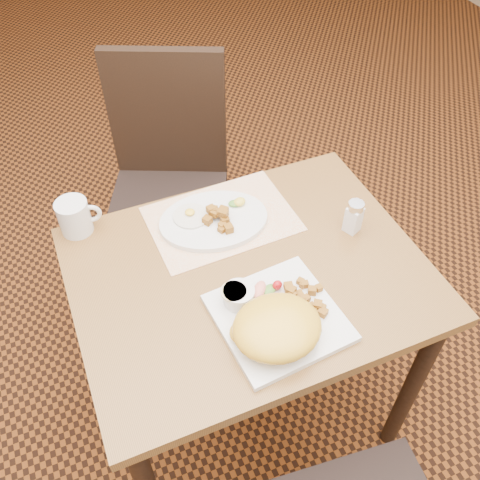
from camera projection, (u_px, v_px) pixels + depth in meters
name	position (u px, v px, depth m)	size (l,w,h in m)	color
ground	(247.00, 404.00, 1.93)	(8.00, 8.00, 0.00)	black
table	(249.00, 296.00, 1.46)	(0.90, 0.70, 0.75)	brown
chair_far	(168.00, 174.00, 1.97)	(0.56, 0.56, 0.97)	black
placemat	(222.00, 219.00, 1.51)	(0.40, 0.28, 0.00)	white
plate_square	(278.00, 318.00, 1.27)	(0.28, 0.28, 0.02)	silver
plate_oval	(214.00, 220.00, 1.49)	(0.30, 0.23, 0.02)	silver
hollandaise_mound	(276.00, 328.00, 1.20)	(0.21, 0.18, 0.08)	gold
ramekin	(238.00, 295.00, 1.28)	(0.08, 0.08, 0.04)	silver
garnish_sq	(266.00, 289.00, 1.31)	(0.09, 0.06, 0.03)	#387223
fried_egg	(191.00, 215.00, 1.49)	(0.10, 0.10, 0.02)	white
garnish_ov	(238.00, 202.00, 1.52)	(0.06, 0.04, 0.02)	#387223
salt_shaker	(354.00, 216.00, 1.44)	(0.06, 0.06, 0.10)	white
coffee_mug	(75.00, 217.00, 1.45)	(0.12, 0.09, 0.10)	silver
home_fries_sq	(305.00, 298.00, 1.28)	(0.11, 0.13, 0.03)	#9F6519
home_fries_ov	(220.00, 217.00, 1.46)	(0.08, 0.10, 0.04)	#9F6519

